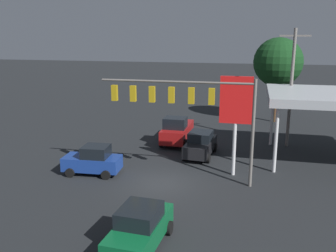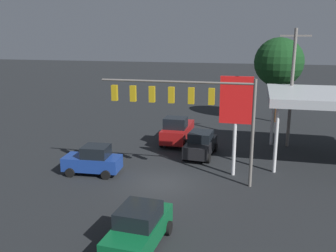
{
  "view_description": "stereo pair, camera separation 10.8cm",
  "coord_description": "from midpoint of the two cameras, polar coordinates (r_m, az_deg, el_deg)",
  "views": [
    {
      "loc": [
        -5.41,
        21.46,
        9.24
      ],
      "look_at": [
        0.0,
        -2.0,
        3.27
      ],
      "focal_mm": 40.0,
      "sensor_mm": 36.0,
      "label": 1
    },
    {
      "loc": [
        -5.52,
        21.43,
        9.24
      ],
      "look_at": [
        0.0,
        -2.0,
        3.27
      ],
      "focal_mm": 40.0,
      "sensor_mm": 36.0,
      "label": 2
    }
  ],
  "objects": [
    {
      "name": "ground_plane",
      "position": [
        23.98,
        -1.22,
        -8.74
      ],
      "size": [
        200.0,
        200.0,
        0.0
      ],
      "primitive_type": "plane",
      "color": "black"
    },
    {
      "name": "utility_pole",
      "position": [
        32.12,
        18.17,
        5.86
      ],
      "size": [
        2.4,
        0.26,
        9.67
      ],
      "color": "slate",
      "rests_on": "ground"
    },
    {
      "name": "pickup_parked",
      "position": [
        32.28,
        1.28,
        -0.67
      ],
      "size": [
        2.28,
        5.21,
        2.4
      ],
      "rotation": [
        0.0,
        0.0,
        1.57
      ],
      "color": "maroon",
      "rests_on": "ground"
    },
    {
      "name": "street_tree",
      "position": [
        40.96,
        16.36,
        9.3
      ],
      "size": [
        5.08,
        5.08,
        8.89
      ],
      "color": "#4C331E",
      "rests_on": "ground"
    },
    {
      "name": "price_sign",
      "position": [
        24.45,
        10.19,
        3.11
      ],
      "size": [
        2.08,
        0.27,
        6.62
      ],
      "color": "silver",
      "rests_on": "ground"
    },
    {
      "name": "sedan_far",
      "position": [
        28.97,
        4.86,
        -2.75
      ],
      "size": [
        2.31,
        4.52,
        1.93
      ],
      "rotation": [
        0.0,
        0.0,
        1.5
      ],
      "color": "black",
      "rests_on": "ground"
    },
    {
      "name": "traffic_signal_assembly",
      "position": [
        23.06,
        2.14,
        3.84
      ],
      "size": [
        9.64,
        0.43,
        6.68
      ],
      "color": "slate",
      "rests_on": "ground"
    },
    {
      "name": "hatchback_crossing",
      "position": [
        25.75,
        -11.46,
        -5.16
      ],
      "size": [
        3.9,
        2.15,
        1.97
      ],
      "rotation": [
        0.0,
        0.0,
        0.06
      ],
      "color": "navy",
      "rests_on": "ground"
    },
    {
      "name": "sedan_waiting",
      "position": [
        17.06,
        -4.49,
        -15.2
      ],
      "size": [
        2.3,
        4.51,
        1.93
      ],
      "rotation": [
        0.0,
        0.0,
        1.5
      ],
      "color": "#0C592D",
      "rests_on": "ground"
    }
  ]
}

